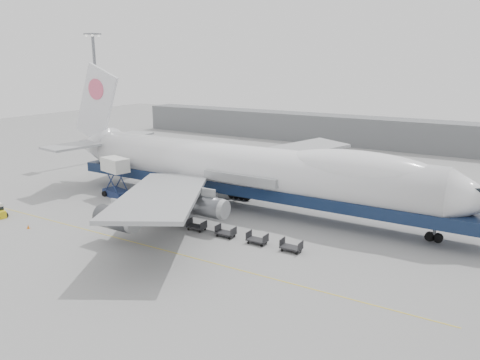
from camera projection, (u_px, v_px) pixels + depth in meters
The scene contains 13 objects.
ground at pixel (196, 233), 56.40m from camera, with size 260.00×260.00×0.00m, color gray.
apron_line at pixel (164, 250), 51.42m from camera, with size 60.00×0.15×0.01m, color gold.
hangar at pixel (328, 129), 118.58m from camera, with size 110.00×8.00×7.00m, color slate.
floodlight_mast at pixel (97, 91), 93.84m from camera, with size 2.40×2.40×25.43m.
airliner at pixel (251, 170), 64.63m from camera, with size 67.00×55.30×19.98m.
catering_truck at pixel (116, 175), 70.92m from camera, with size 5.16×4.04×6.05m.
traffic_cone at pixel (28, 227), 57.98m from camera, with size 0.35×0.35×0.52m.
dolly_0 at pixel (144, 215), 61.63m from camera, with size 2.30×1.35×1.30m.
dolly_1 at pixel (170, 220), 59.49m from camera, with size 2.30×1.35×1.30m.
dolly_2 at pixel (197, 226), 57.36m from camera, with size 2.30×1.35×1.30m.
dolly_3 at pixel (226, 232), 55.22m from camera, with size 2.30×1.35×1.30m.
dolly_4 at pixel (257, 239), 53.09m from camera, with size 2.30×1.35×1.30m.
dolly_5 at pixel (291, 247), 50.95m from camera, with size 2.30×1.35×1.30m.
Camera 1 is at (32.00, -42.64, 20.19)m, focal length 35.00 mm.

